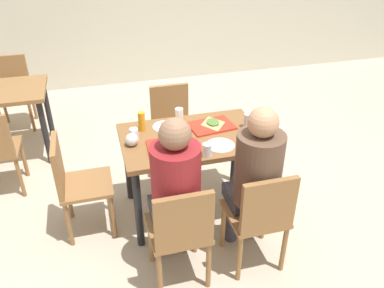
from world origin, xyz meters
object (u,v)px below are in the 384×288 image
at_px(pizza_slice_c, 170,126).
at_px(pizza_slice_b, 213,123).
at_px(paper_plate_center, 166,127).
at_px(soda_can, 248,121).
at_px(paper_plate_near_edge, 220,145).
at_px(plastic_cup_b, 207,150).
at_px(chair_near_right, 260,215).
at_px(condiment_bottle, 142,121).
at_px(foil_bundle, 132,140).
at_px(background_table, 2,102).
at_px(chair_far_side, 172,122).
at_px(tray_red_far, 211,126).
at_px(plastic_cup_c, 134,135).
at_px(person_in_brown_jacket, 255,174).
at_px(chair_left_end, 74,180).
at_px(person_in_red, 175,187).
at_px(plastic_cup_a, 179,114).
at_px(main_table, 192,147).
at_px(pizza_slice_a, 174,146).
at_px(tray_red_near, 171,147).
at_px(background_chair_far, 13,87).
at_px(chair_near_left, 181,230).

bearing_deg(pizza_slice_c, pizza_slice_b, -7.75).
xyz_separation_m(paper_plate_center, soda_can, (0.65, -0.18, 0.06)).
distance_m(paper_plate_near_edge, plastic_cup_b, 0.19).
height_order(chair_near_right, condiment_bottle, condiment_bottle).
relative_size(foil_bundle, background_table, 0.11).
bearing_deg(paper_plate_near_edge, chair_far_side, 100.07).
height_order(chair_far_side, background_table, chair_far_side).
bearing_deg(tray_red_far, plastic_cup_c, -175.14).
bearing_deg(pizza_slice_b, person_in_brown_jacket, -85.01).
height_order(chair_left_end, foil_bundle, same).
xyz_separation_m(person_in_red, condiment_bottle, (-0.08, 0.81, 0.09)).
xyz_separation_m(paper_plate_center, foil_bundle, (-0.31, -0.22, 0.05)).
bearing_deg(plastic_cup_a, condiment_bottle, -161.95).
height_order(main_table, tray_red_far, tray_red_far).
relative_size(chair_left_end, plastic_cup_a, 8.49).
height_order(paper_plate_center, pizza_slice_a, pizza_slice_a).
xyz_separation_m(chair_far_side, pizza_slice_c, (-0.14, -0.57, 0.27)).
bearing_deg(foil_bundle, background_table, 128.87).
bearing_deg(condiment_bottle, chair_left_end, -160.79).
height_order(chair_far_side, person_in_red, person_in_red).
bearing_deg(tray_red_near, person_in_brown_jacket, -45.17).
bearing_deg(tray_red_far, person_in_red, -123.62).
height_order(chair_near_right, background_table, chair_near_right).
distance_m(pizza_slice_b, plastic_cup_c, 0.67).
distance_m(chair_near_right, paper_plate_near_edge, 0.62).
bearing_deg(pizza_slice_b, person_in_red, -123.99).
relative_size(person_in_brown_jacket, paper_plate_near_edge, 5.72).
xyz_separation_m(pizza_slice_b, soda_can, (0.26, -0.11, 0.04)).
relative_size(tray_red_near, paper_plate_near_edge, 1.64).
xyz_separation_m(main_table, tray_red_far, (0.20, 0.11, 0.12)).
distance_m(tray_red_far, pizza_slice_b, 0.03).
bearing_deg(main_table, plastic_cup_b, -84.84).
relative_size(person_in_red, plastic_cup_a, 12.59).
xyz_separation_m(paper_plate_center, paper_plate_near_edge, (0.34, -0.41, 0.00)).
relative_size(pizza_slice_a, foil_bundle, 2.45).
bearing_deg(chair_left_end, plastic_cup_a, 18.78).
bearing_deg(chair_left_end, paper_plate_near_edge, -10.27).
relative_size(paper_plate_near_edge, pizza_slice_c, 1.02).
relative_size(person_in_red, paper_plate_near_edge, 5.72).
bearing_deg(chair_far_side, person_in_brown_jacket, -78.30).
relative_size(foil_bundle, background_chair_far, 0.12).
bearing_deg(chair_near_left, chair_left_end, 131.54).
height_order(chair_near_right, soda_can, soda_can).
relative_size(pizza_slice_c, background_table, 0.24).
relative_size(paper_plate_near_edge, plastic_cup_c, 2.20).
bearing_deg(tray_red_far, plastic_cup_b, -111.81).
relative_size(paper_plate_near_edge, pizza_slice_a, 0.90).
relative_size(chair_far_side, tray_red_far, 2.36).
distance_m(paper_plate_center, pizza_slice_c, 0.04).
bearing_deg(pizza_slice_c, background_table, 140.41).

